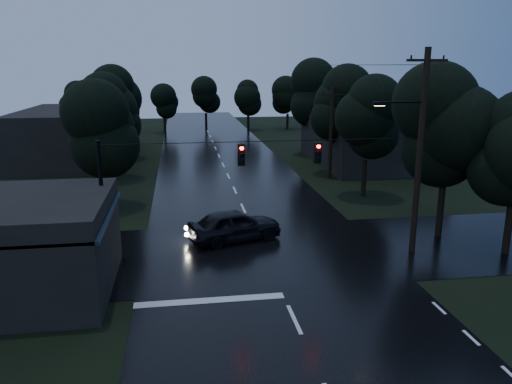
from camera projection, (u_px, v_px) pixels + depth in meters
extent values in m
cube|color=black|center=(228.00, 176.00, 42.46)|extent=(12.00, 120.00, 0.02)
cube|color=black|center=(263.00, 252.00, 25.21)|extent=(60.00, 9.00, 0.02)
cube|color=black|center=(31.00, 218.00, 20.09)|extent=(6.00, 7.00, 0.12)
cube|color=black|center=(108.00, 215.00, 20.52)|extent=(0.30, 7.00, 0.15)
cylinder|color=black|center=(95.00, 284.00, 18.04)|extent=(0.10, 0.10, 3.00)
cylinder|color=black|center=(115.00, 231.00, 23.79)|extent=(0.10, 0.10, 3.00)
cube|color=#FADB64|center=(103.00, 243.00, 19.25)|extent=(0.06, 1.60, 0.50)
cube|color=#FADB64|center=(112.00, 222.00, 21.84)|extent=(0.06, 1.20, 0.50)
cube|color=black|center=(369.00, 140.00, 47.80)|extent=(10.00, 14.00, 4.40)
cube|color=black|center=(77.00, 135.00, 49.37)|extent=(10.00, 16.00, 5.00)
cylinder|color=black|center=(420.00, 154.00, 24.12)|extent=(0.30, 0.30, 10.00)
cube|color=black|center=(427.00, 60.00, 23.04)|extent=(2.00, 0.12, 0.12)
cylinder|color=black|center=(402.00, 102.00, 23.35)|extent=(2.20, 0.10, 0.10)
cube|color=black|center=(379.00, 103.00, 23.20)|extent=(0.60, 0.25, 0.18)
cube|color=#FFB266|center=(379.00, 106.00, 23.22)|extent=(0.45, 0.18, 0.03)
cylinder|color=black|center=(331.00, 134.00, 40.84)|extent=(0.30, 0.30, 7.50)
cube|color=black|center=(332.00, 95.00, 40.06)|extent=(2.00, 0.12, 0.12)
cylinder|color=black|center=(103.00, 207.00, 22.42)|extent=(0.18, 0.18, 6.00)
cylinder|color=black|center=(267.00, 141.00, 22.83)|extent=(15.00, 0.03, 0.03)
cube|color=black|center=(241.00, 155.00, 22.80)|extent=(0.32, 0.25, 1.00)
sphere|color=#FF0C07|center=(242.00, 155.00, 22.66)|extent=(0.18, 0.18, 0.18)
cube|color=black|center=(318.00, 153.00, 23.33)|extent=(0.32, 0.25, 1.00)
sphere|color=#FF0C07|center=(318.00, 153.00, 23.18)|extent=(0.18, 0.18, 0.18)
cylinder|color=black|center=(440.00, 212.00, 27.29)|extent=(0.36, 0.36, 2.80)
sphere|color=black|center=(446.00, 150.00, 26.46)|extent=(4.48, 4.48, 4.48)
sphere|color=black|center=(448.00, 128.00, 26.16)|extent=(4.48, 4.48, 4.48)
sphere|color=black|center=(450.00, 105.00, 25.87)|extent=(4.48, 4.48, 4.48)
cylinder|color=black|center=(508.00, 230.00, 24.75)|extent=(0.36, 0.36, 2.45)
cylinder|color=black|center=(105.00, 188.00, 33.17)|extent=(0.36, 0.36, 2.45)
sphere|color=black|center=(102.00, 144.00, 32.44)|extent=(3.92, 3.92, 3.92)
sphere|color=black|center=(101.00, 128.00, 32.18)|extent=(3.92, 3.92, 3.92)
sphere|color=black|center=(99.00, 112.00, 31.92)|extent=(3.92, 3.92, 3.92)
cylinder|color=black|center=(111.00, 165.00, 40.73)|extent=(0.36, 0.36, 2.62)
sphere|color=black|center=(108.00, 126.00, 39.94)|extent=(4.20, 4.20, 4.20)
sphere|color=black|center=(107.00, 111.00, 39.67)|extent=(4.20, 4.20, 4.20)
sphere|color=black|center=(106.00, 97.00, 39.39)|extent=(4.20, 4.20, 4.20)
cylinder|color=black|center=(118.00, 145.00, 50.20)|extent=(0.36, 0.36, 2.80)
sphere|color=black|center=(115.00, 111.00, 49.36)|extent=(4.48, 4.48, 4.48)
sphere|color=black|center=(114.00, 99.00, 49.07)|extent=(4.48, 4.48, 4.48)
sphere|color=black|center=(114.00, 86.00, 48.77)|extent=(4.48, 4.48, 4.48)
cylinder|color=black|center=(364.00, 178.00, 35.79)|extent=(0.36, 0.36, 2.62)
sphere|color=black|center=(366.00, 134.00, 35.01)|extent=(4.20, 4.20, 4.20)
sphere|color=black|center=(367.00, 118.00, 34.73)|extent=(4.20, 4.20, 4.20)
sphere|color=black|center=(368.00, 102.00, 34.45)|extent=(4.20, 4.20, 4.20)
cylinder|color=black|center=(338.00, 157.00, 43.52)|extent=(0.36, 0.36, 2.80)
sphere|color=black|center=(339.00, 118.00, 42.68)|extent=(4.48, 4.48, 4.48)
sphere|color=black|center=(340.00, 104.00, 42.39)|extent=(4.48, 4.48, 4.48)
sphere|color=black|center=(340.00, 90.00, 42.09)|extent=(4.48, 4.48, 4.48)
cylinder|color=black|center=(314.00, 140.00, 53.17)|extent=(0.36, 0.36, 2.97)
sphere|color=black|center=(315.00, 105.00, 52.28)|extent=(4.76, 4.76, 4.76)
sphere|color=black|center=(315.00, 93.00, 51.97)|extent=(4.76, 4.76, 4.76)
sphere|color=black|center=(316.00, 81.00, 51.65)|extent=(4.76, 4.76, 4.76)
imported|color=black|center=(235.00, 225.00, 26.73)|extent=(5.40, 3.39, 1.71)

